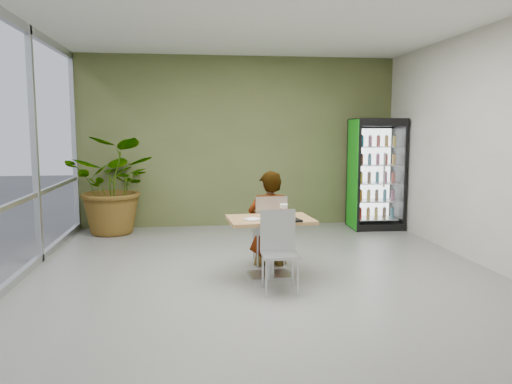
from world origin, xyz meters
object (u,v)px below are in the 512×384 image
Objects in this scene: dining_table at (270,235)px; soda_cup at (284,211)px; cafeteria_tray at (282,220)px; beverage_fridge at (376,174)px; chair_near at (279,244)px; chair_far at (270,225)px; potted_plant at (115,185)px; seated_woman at (269,229)px.

soda_cup reaches higher than dining_table.
soda_cup is (0.17, -0.02, 0.30)m from dining_table.
beverage_fridge is (2.33, 3.09, 0.26)m from cafeteria_tray.
chair_near is at bearing -123.10° from beverage_fridge.
cafeteria_tray reaches higher than dining_table.
chair_far is 3.42m from potted_plant.
chair_near is 0.37m from cafeteria_tray.
dining_table is 0.55m from chair_far.
dining_table is 0.34m from soda_cup.
soda_cup reaches higher than chair_near.
chair_far reaches higher than cafeteria_tray.
soda_cup is 0.10× the size of potted_plant.
potted_plant is at bearing 125.38° from chair_near.
chair_far is 0.79m from cafeteria_tray.
soda_cup is at bearing 74.85° from chair_near.
dining_table is 0.62× the size of potted_plant.
soda_cup is at bearing -5.15° from dining_table.
beverage_fridge is 4.74m from potted_plant.
dining_table is 0.33m from cafeteria_tray.
cafeteria_tray is (0.11, -0.22, 0.23)m from dining_table.
cafeteria_tray is (-0.06, -0.20, -0.07)m from soda_cup.
chair_near is 5.37× the size of soda_cup.
potted_plant is at bearing 126.92° from cafeteria_tray.
chair_near is 4.18m from beverage_fridge.
potted_plant is (-2.38, 2.39, 0.37)m from seated_woman.
potted_plant is (-2.40, 3.20, 0.10)m from cafeteria_tray.
seated_woman is 0.78× the size of beverage_fridge.
potted_plant is (-2.30, 2.98, 0.32)m from dining_table.
chair_far is 2.31× the size of cafeteria_tray.
beverage_fridge is at bearing 52.96° from cafeteria_tray.
beverage_fridge reaches higher than cafeteria_tray.
potted_plant is at bearing -178.70° from beverage_fridge.
beverage_fridge is (2.27, 2.89, 0.18)m from soda_cup.
beverage_fridge is (2.36, 2.33, 0.46)m from chair_far.
dining_table is 0.68× the size of seated_woman.
cafeteria_tray is at bearing 90.36° from seated_woman.
potted_plant is at bearing 129.44° from soda_cup.
cafeteria_tray is (0.03, -0.81, 0.27)m from seated_woman.
potted_plant is at bearing 127.61° from dining_table.
beverage_fridge is at bearing -1.25° from potted_plant.
chair_near is 0.54× the size of potted_plant.
cafeteria_tray is 3.88m from beverage_fridge.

